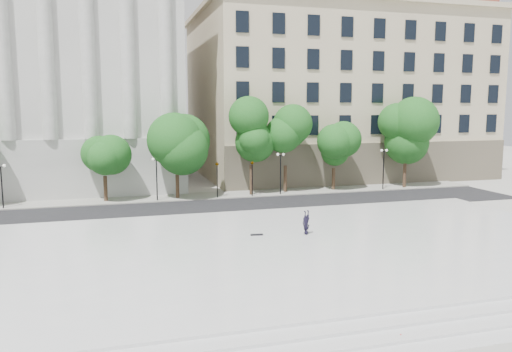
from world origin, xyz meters
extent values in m
plane|color=#BAB9B0|center=(0.00, 0.00, 0.00)|extent=(160.00, 160.00, 0.00)
cube|color=silver|center=(0.00, 3.00, 0.23)|extent=(44.00, 22.00, 0.45)
cube|color=black|center=(0.00, 18.00, 0.01)|extent=(60.00, 8.00, 0.02)
cube|color=#9F9C92|center=(0.00, 24.00, 0.06)|extent=(60.00, 4.00, 0.12)
cube|color=beige|center=(-17.00, 39.00, 12.50)|extent=(30.00, 26.00, 25.00)
cube|color=beige|center=(20.00, 39.00, 10.50)|extent=(36.00, 26.00, 21.00)
cube|color=#983A31|center=(20.00, 39.00, 22.30)|extent=(34.00, 24.00, 1.40)
cylinder|color=black|center=(0.43, 22.30, 1.75)|extent=(0.10, 0.10, 3.50)
imported|color=black|center=(0.43, 22.30, 3.86)|extent=(0.70, 1.81, 0.71)
cylinder|color=black|center=(4.03, 22.30, 1.75)|extent=(0.10, 0.10, 3.50)
imported|color=black|center=(4.03, 22.30, 3.84)|extent=(0.93, 1.71, 0.68)
imported|color=black|center=(3.07, 5.14, 0.68)|extent=(1.14, 1.76, 0.45)
cube|color=black|center=(-0.24, 5.83, 0.49)|extent=(0.87, 0.33, 0.09)
cube|color=silver|center=(0.00, -8.50, 0.15)|extent=(44.00, 1.00, 0.30)
cube|color=silver|center=(0.00, -9.50, 0.07)|extent=(44.00, 1.00, 0.15)
cube|color=red|center=(1.26, -9.50, 0.15)|extent=(0.08, 0.09, 0.01)
cylinder|color=#382619|center=(-10.27, 23.68, 1.27)|extent=(0.36, 0.36, 2.54)
sphere|color=#164D16|center=(-10.27, 23.68, 4.71)|extent=(3.65, 3.65, 3.65)
cylinder|color=#382619|center=(-3.38, 23.48, 1.22)|extent=(0.36, 0.36, 2.44)
sphere|color=#164D16|center=(-3.38, 23.48, 4.54)|extent=(4.48, 4.48, 4.48)
cylinder|color=#382619|center=(4.22, 23.31, 1.59)|extent=(0.36, 0.36, 3.18)
sphere|color=#164D16|center=(4.22, 23.31, 5.91)|extent=(3.87, 3.87, 3.87)
cylinder|color=#382619|center=(8.16, 23.92, 1.46)|extent=(0.36, 0.36, 2.92)
sphere|color=#164D16|center=(8.16, 23.92, 5.42)|extent=(4.04, 4.04, 4.04)
cylinder|color=#382619|center=(13.72, 23.77, 1.25)|extent=(0.36, 0.36, 2.50)
sphere|color=#164D16|center=(13.72, 23.77, 4.64)|extent=(3.88, 3.88, 3.88)
cylinder|color=#382619|center=(22.13, 23.06, 1.48)|extent=(0.36, 0.36, 2.97)
sphere|color=#164D16|center=(22.13, 23.06, 5.51)|extent=(4.58, 4.58, 4.58)
cylinder|color=black|center=(-19.09, 22.60, 1.92)|extent=(0.12, 0.12, 3.84)
cube|color=black|center=(-19.09, 22.60, 3.84)|extent=(0.60, 0.06, 0.06)
sphere|color=white|center=(-18.79, 22.60, 3.94)|extent=(0.28, 0.28, 0.28)
cylinder|color=black|center=(-5.47, 22.60, 2.02)|extent=(0.12, 0.12, 4.04)
cube|color=black|center=(-5.47, 22.60, 4.04)|extent=(0.60, 0.06, 0.06)
sphere|color=white|center=(-5.77, 22.60, 4.14)|extent=(0.28, 0.28, 0.28)
sphere|color=white|center=(-5.17, 22.60, 4.14)|extent=(0.28, 0.28, 0.28)
cylinder|color=black|center=(7.17, 22.60, 2.08)|extent=(0.12, 0.12, 4.17)
cube|color=black|center=(7.17, 22.60, 4.17)|extent=(0.60, 0.06, 0.06)
sphere|color=white|center=(6.87, 22.60, 4.27)|extent=(0.28, 0.28, 0.28)
sphere|color=white|center=(7.47, 22.60, 4.27)|extent=(0.28, 0.28, 0.28)
cylinder|color=black|center=(19.15, 22.60, 2.15)|extent=(0.12, 0.12, 4.30)
cube|color=black|center=(19.15, 22.60, 4.30)|extent=(0.60, 0.06, 0.06)
sphere|color=white|center=(18.85, 22.60, 4.40)|extent=(0.28, 0.28, 0.28)
sphere|color=white|center=(19.45, 22.60, 4.40)|extent=(0.28, 0.28, 0.28)
camera|label=1|loc=(-9.42, -25.88, 9.08)|focal=35.00mm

